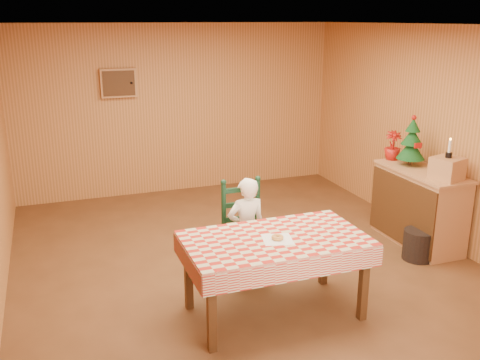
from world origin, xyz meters
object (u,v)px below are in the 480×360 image
at_px(dining_table, 275,246).
at_px(shelf_unit, 418,207).
at_px(crate, 447,169).
at_px(ladder_chair, 245,233).
at_px(seated_child, 246,230).
at_px(christmas_tree, 412,143).
at_px(storage_bin, 419,245).

bearing_deg(dining_table, shelf_unit, 21.80).
height_order(dining_table, crate, crate).
bearing_deg(ladder_chair, seated_child, -90.00).
distance_m(christmas_tree, storage_bin, 1.26).
xyz_separation_m(shelf_unit, christmas_tree, (0.01, 0.25, 0.74)).
height_order(dining_table, shelf_unit, shelf_unit).
bearing_deg(crate, ladder_chair, 173.47).
relative_size(seated_child, christmas_tree, 1.81).
distance_m(ladder_chair, storage_bin, 2.08).
bearing_deg(seated_child, crate, 174.87).
xyz_separation_m(seated_child, storage_bin, (2.03, -0.21, -0.39)).
height_order(ladder_chair, seated_child, seated_child).
xyz_separation_m(seated_child, crate, (2.31, -0.21, 0.49)).
distance_m(crate, storage_bin, 0.92).
distance_m(shelf_unit, christmas_tree, 0.79).
xyz_separation_m(dining_table, crate, (2.31, 0.52, 0.37)).
bearing_deg(crate, christmas_tree, 90.00).
height_order(seated_child, shelf_unit, seated_child).
bearing_deg(dining_table, seated_child, 90.00).
bearing_deg(christmas_tree, crate, -90.00).
relative_size(dining_table, ladder_chair, 1.53).
bearing_deg(seated_child, shelf_unit, -175.24).
xyz_separation_m(crate, storage_bin, (-0.28, -0.00, -0.88)).
height_order(ladder_chair, shelf_unit, ladder_chair).
distance_m(dining_table, shelf_unit, 2.49).
height_order(shelf_unit, christmas_tree, christmas_tree).
relative_size(dining_table, storage_bin, 4.72).
relative_size(dining_table, crate, 5.52).
bearing_deg(dining_table, christmas_tree, 26.86).
xyz_separation_m(ladder_chair, storage_bin, (2.03, -0.27, -0.33)).
bearing_deg(crate, shelf_unit, 91.23).
bearing_deg(shelf_unit, crate, -88.77).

